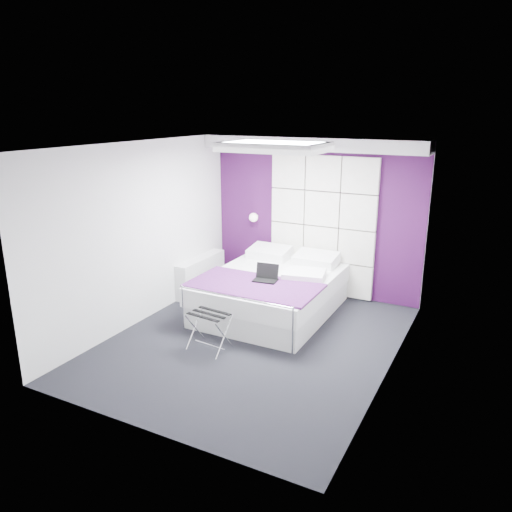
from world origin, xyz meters
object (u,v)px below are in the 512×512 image
at_px(wall_lamp, 255,217).
at_px(radiator, 201,274).
at_px(luggage_rack, 209,331).
at_px(laptop, 267,276).
at_px(nightstand, 264,257).
at_px(bed, 271,292).

relative_size(wall_lamp, radiator, 0.12).
bearing_deg(luggage_rack, laptop, 83.53).
distance_m(wall_lamp, nightstand, 0.71).
relative_size(wall_lamp, laptop, 0.45).
bearing_deg(bed, luggage_rack, -96.93).
distance_m(radiator, bed, 1.49).
bearing_deg(nightstand, bed, -57.97).
height_order(radiator, nightstand, radiator).
bearing_deg(laptop, bed, 96.47).
xyz_separation_m(bed, nightstand, (-0.62, 0.99, 0.21)).
xyz_separation_m(bed, laptop, (0.08, -0.32, 0.36)).
height_order(wall_lamp, radiator, wall_lamp).
distance_m(bed, laptop, 0.49).
bearing_deg(bed, laptop, -76.50).
distance_m(nightstand, luggage_rack, 2.53).
bearing_deg(wall_lamp, nightstand, -11.09).
bearing_deg(radiator, bed, -10.46).
bearing_deg(laptop, wall_lamp, 116.65).
relative_size(wall_lamp, luggage_rack, 0.30).
distance_m(wall_lamp, bed, 1.59).
xyz_separation_m(radiator, laptop, (1.54, -0.59, 0.39)).
bearing_deg(bed, nightstand, 122.03).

